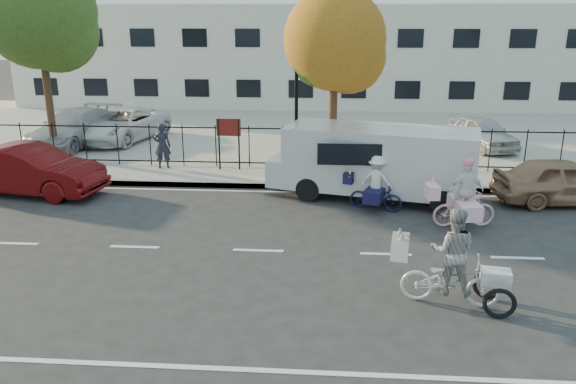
# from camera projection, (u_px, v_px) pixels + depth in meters

# --- Properties ---
(ground) EXTENTS (120.00, 120.00, 0.00)m
(ground) POSITION_uv_depth(u_px,v_px,m) (258.00, 251.00, 13.30)
(ground) COLOR #333334
(road_markings) EXTENTS (60.00, 9.52, 0.01)m
(road_markings) POSITION_uv_depth(u_px,v_px,m) (258.00, 250.00, 13.29)
(road_markings) COLOR silver
(road_markings) RESTS_ON ground
(curb) EXTENTS (60.00, 0.10, 0.15)m
(curb) POSITION_uv_depth(u_px,v_px,m) (277.00, 187.00, 18.08)
(curb) COLOR #A8A399
(curb) RESTS_ON ground
(sidewalk) EXTENTS (60.00, 2.20, 0.15)m
(sidewalk) POSITION_uv_depth(u_px,v_px,m) (280.00, 178.00, 19.08)
(sidewalk) COLOR #A8A399
(sidewalk) RESTS_ON ground
(parking_lot) EXTENTS (60.00, 15.60, 0.15)m
(parking_lot) POSITION_uv_depth(u_px,v_px,m) (296.00, 128.00, 27.56)
(parking_lot) COLOR #A8A399
(parking_lot) RESTS_ON ground
(iron_fence) EXTENTS (58.00, 0.06, 1.50)m
(iron_fence) POSITION_uv_depth(u_px,v_px,m) (283.00, 147.00, 19.89)
(iron_fence) COLOR black
(iron_fence) RESTS_ON sidewalk
(building) EXTENTS (34.00, 10.00, 6.00)m
(building) POSITION_uv_depth(u_px,v_px,m) (305.00, 55.00, 36.21)
(building) COLOR silver
(building) RESTS_ON ground
(lamppost) EXTENTS (0.36, 0.36, 4.33)m
(lamppost) POSITION_uv_depth(u_px,v_px,m) (296.00, 85.00, 18.81)
(lamppost) COLOR black
(lamppost) RESTS_ON sidewalk
(street_sign) EXTENTS (0.85, 0.06, 1.80)m
(street_sign) POSITION_uv_depth(u_px,v_px,m) (229.00, 134.00, 19.48)
(street_sign) COLOR black
(street_sign) RESTS_ON sidewalk
(zebra_trike) EXTENTS (2.27, 1.09, 1.94)m
(zebra_trike) POSITION_uv_depth(u_px,v_px,m) (452.00, 268.00, 10.63)
(zebra_trike) COLOR silver
(zebra_trike) RESTS_ON ground
(unicorn_bike) EXTENTS (1.90, 1.34, 1.90)m
(unicorn_bike) POSITION_uv_depth(u_px,v_px,m) (464.00, 201.00, 14.62)
(unicorn_bike) COLOR beige
(unicorn_bike) RESTS_ON ground
(bull_bike) EXTENTS (1.76, 1.24, 1.59)m
(bull_bike) POSITION_uv_depth(u_px,v_px,m) (375.00, 188.00, 15.96)
(bull_bike) COLOR #111338
(bull_bike) RESTS_ON ground
(white_van) EXTENTS (6.50, 3.34, 2.17)m
(white_van) POSITION_uv_depth(u_px,v_px,m) (376.00, 160.00, 16.82)
(white_van) COLOR silver
(white_van) RESTS_ON ground
(red_sedan) EXTENTS (4.86, 2.36, 1.53)m
(red_sedan) POSITION_uv_depth(u_px,v_px,m) (29.00, 170.00, 17.37)
(red_sedan) COLOR #55090A
(red_sedan) RESTS_ON ground
(gold_sedan) EXTENTS (4.15, 1.98, 1.37)m
(gold_sedan) POSITION_uv_depth(u_px,v_px,m) (564.00, 181.00, 16.50)
(gold_sedan) COLOR #9F7756
(gold_sedan) RESTS_ON ground
(pedestrian) EXTENTS (0.65, 0.48, 1.62)m
(pedestrian) POSITION_uv_depth(u_px,v_px,m) (162.00, 146.00, 19.78)
(pedestrian) COLOR black
(pedestrian) RESTS_ON sidewalk
(lot_car_a) EXTENTS (2.81, 5.33, 1.47)m
(lot_car_a) POSITION_uv_depth(u_px,v_px,m) (74.00, 128.00, 23.37)
(lot_car_a) COLOR #AAACB1
(lot_car_a) RESTS_ON parking_lot
(lot_car_b) EXTENTS (3.38, 5.38, 1.38)m
(lot_car_b) POSITION_uv_depth(u_px,v_px,m) (123.00, 125.00, 24.31)
(lot_car_b) COLOR white
(lot_car_b) RESTS_ON parking_lot
(lot_car_c) EXTENTS (1.51, 3.68, 1.18)m
(lot_car_c) POSITION_uv_depth(u_px,v_px,m) (332.00, 137.00, 22.32)
(lot_car_c) COLOR #494D51
(lot_car_c) RESTS_ON parking_lot
(lot_car_d) EXTENTS (2.55, 4.05, 1.28)m
(lot_car_d) POSITION_uv_depth(u_px,v_px,m) (482.00, 133.00, 22.91)
(lot_car_d) COLOR #B3B7BC
(lot_car_d) RESTS_ON parking_lot
(tree_west) EXTENTS (4.14, 4.14, 7.59)m
(tree_west) POSITION_uv_depth(u_px,v_px,m) (43.00, 17.00, 20.18)
(tree_west) COLOR #442D1D
(tree_west) RESTS_ON ground
(tree_mid) EXTENTS (3.48, 3.44, 6.31)m
(tree_mid) POSITION_uv_depth(u_px,v_px,m) (339.00, 45.00, 18.86)
(tree_mid) COLOR #442D1D
(tree_mid) RESTS_ON ground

